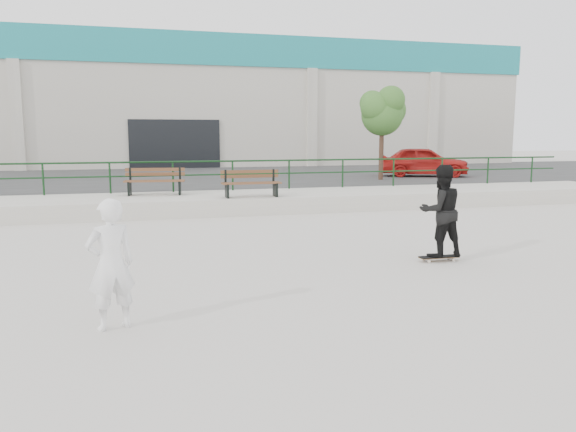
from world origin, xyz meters
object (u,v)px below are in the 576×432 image
object	(u,v)px
skateboard	(439,257)
seated_skater	(111,264)
red_car	(424,161)
bench_left	(155,181)
standing_skater	(441,211)
tree	(383,110)
bench_right	(251,183)

from	to	relation	value
skateboard	seated_skater	distance (m)	6.38
red_car	skateboard	xyz separation A→B (m)	(-7.06, -13.57, -1.10)
bench_left	standing_skater	distance (m)	10.12
red_car	standing_skater	xyz separation A→B (m)	(-7.06, -13.57, -0.20)
bench_left	tree	xyz separation A→B (m)	(9.42, 3.56, 2.46)
bench_left	seated_skater	distance (m)	11.14
bench_right	red_car	size ratio (longest dim) A/B	0.46
bench_right	red_car	bearing A→B (deg)	34.34
red_car	tree	bearing A→B (deg)	137.68
red_car	bench_right	bearing A→B (deg)	146.82
skateboard	red_car	bearing A→B (deg)	63.37
red_car	bench_left	bearing A→B (deg)	134.68
bench_left	bench_right	world-z (taller)	bench_left
bench_right	skateboard	xyz separation A→B (m)	(2.16, -7.41, -0.84)
standing_skater	seated_skater	bearing A→B (deg)	21.49
bench_right	standing_skater	distance (m)	7.72
bench_left	red_car	xyz separation A→B (m)	(12.04, 4.76, 0.25)
bench_left	skateboard	distance (m)	10.15
skateboard	standing_skater	distance (m)	0.90
red_car	skateboard	world-z (taller)	red_car
tree	red_car	bearing A→B (deg)	24.56
bench_right	skateboard	size ratio (longest dim) A/B	2.31
tree	skateboard	bearing A→B (deg)	-109.76
skateboard	standing_skater	xyz separation A→B (m)	(0.00, 0.00, 0.90)
standing_skater	tree	bearing A→B (deg)	-109.49
bench_left	skateboard	size ratio (longest dim) A/B	2.45
bench_right	standing_skater	xyz separation A→B (m)	(2.16, -7.41, 0.06)
bench_left	tree	world-z (taller)	tree
tree	seated_skater	xyz separation A→B (m)	(-10.35, -14.66, -2.57)
bench_right	tree	size ratio (longest dim) A/B	0.47
bench_right	tree	world-z (taller)	tree
bench_right	tree	distance (m)	8.62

